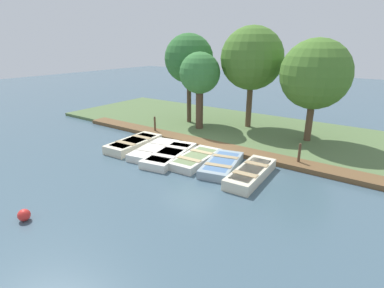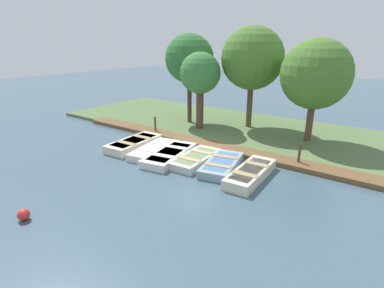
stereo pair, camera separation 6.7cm
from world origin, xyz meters
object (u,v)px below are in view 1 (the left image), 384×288
(rowboat_1, at_px, (154,150))
(park_tree_center, at_px, (252,59))
(park_tree_left, at_px, (200,74))
(rowboat_4, at_px, (222,164))
(rowboat_0, at_px, (134,144))
(rowboat_3, at_px, (196,159))
(mooring_post_far, at_px, (299,155))
(mooring_post_near, at_px, (155,125))
(park_tree_right, at_px, (315,74))
(rowboat_2, at_px, (170,155))
(park_tree_far_left, at_px, (189,59))
(rowboat_5, at_px, (251,173))
(buoy, at_px, (24,215))

(rowboat_1, height_order, park_tree_center, park_tree_center)
(park_tree_left, bearing_deg, rowboat_4, 43.59)
(rowboat_0, bearing_deg, park_tree_center, 150.59)
(rowboat_3, relative_size, mooring_post_far, 2.68)
(rowboat_1, xyz_separation_m, mooring_post_near, (-2.42, -2.10, 0.36))
(park_tree_right, bearing_deg, mooring_post_far, 9.48)
(rowboat_2, distance_m, park_tree_left, 5.72)
(mooring_post_near, xyz_separation_m, park_tree_left, (-2.05, 1.72, 2.82))
(park_tree_center, bearing_deg, rowboat_2, -6.84)
(mooring_post_far, height_order, park_tree_far_left, park_tree_far_left)
(rowboat_0, xyz_separation_m, rowboat_4, (-0.28, 4.97, -0.04))
(mooring_post_far, bearing_deg, park_tree_right, -170.52)
(rowboat_4, bearing_deg, rowboat_2, -94.01)
(rowboat_0, xyz_separation_m, park_tree_left, (-4.43, 1.01, 3.14))
(mooring_post_far, bearing_deg, rowboat_3, -60.28)
(rowboat_5, height_order, mooring_post_far, mooring_post_far)
(mooring_post_near, height_order, park_tree_far_left, park_tree_far_left)
(mooring_post_near, bearing_deg, rowboat_5, 71.98)
(rowboat_4, xyz_separation_m, rowboat_5, (0.20, 1.42, 0.04))
(rowboat_4, bearing_deg, park_tree_left, -149.27)
(buoy, xyz_separation_m, park_tree_right, (-12.30, 4.90, 3.40))
(rowboat_5, bearing_deg, mooring_post_near, -110.75)
(park_tree_center, bearing_deg, park_tree_left, -47.48)
(rowboat_2, bearing_deg, rowboat_1, -104.83)
(rowboat_3, xyz_separation_m, park_tree_right, (-5.56, 3.30, 3.41))
(rowboat_1, distance_m, mooring_post_far, 6.61)
(rowboat_2, relative_size, rowboat_4, 1.14)
(rowboat_3, height_order, park_tree_center, park_tree_center)
(rowboat_3, distance_m, buoy, 6.93)
(rowboat_5, xyz_separation_m, park_tree_right, (-5.66, 0.59, 3.37))
(rowboat_3, xyz_separation_m, park_tree_far_left, (-5.11, -4.05, 3.94))
(rowboat_4, bearing_deg, rowboat_5, 69.15)
(rowboat_4, relative_size, mooring_post_near, 2.82)
(park_tree_left, bearing_deg, rowboat_0, -12.88)
(mooring_post_far, bearing_deg, park_tree_left, -107.40)
(mooring_post_near, relative_size, mooring_post_far, 1.00)
(rowboat_1, xyz_separation_m, rowboat_4, (-0.31, 3.57, 0.01))
(rowboat_1, distance_m, park_tree_far_left, 6.86)
(rowboat_1, distance_m, rowboat_3, 2.30)
(rowboat_1, height_order, park_tree_right, park_tree_right)
(park_tree_left, bearing_deg, park_tree_right, 102.39)
(rowboat_5, bearing_deg, park_tree_center, -156.50)
(mooring_post_near, bearing_deg, rowboat_3, 63.37)
(mooring_post_near, bearing_deg, rowboat_0, 16.48)
(rowboat_3, bearing_deg, park_tree_center, -179.13)
(rowboat_0, bearing_deg, rowboat_1, 85.94)
(rowboat_2, relative_size, park_tree_right, 0.64)
(park_tree_right, bearing_deg, buoy, -21.71)
(mooring_post_near, distance_m, buoy, 9.38)
(rowboat_5, height_order, buoy, rowboat_5)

